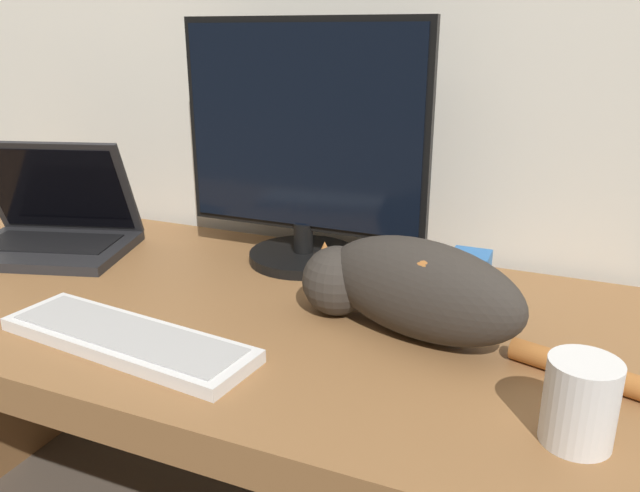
% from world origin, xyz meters
% --- Properties ---
extents(desk, '(1.56, 0.70, 0.70)m').
position_xyz_m(desk, '(0.00, 0.35, 0.56)').
color(desk, olive).
rests_on(desk, ground_plane).
extents(monitor, '(0.51, 0.22, 0.48)m').
position_xyz_m(monitor, '(0.12, 0.59, 0.93)').
color(monitor, black).
rests_on(monitor, desk).
extents(laptop, '(0.39, 0.33, 0.24)m').
position_xyz_m(laptop, '(-0.41, 0.43, 0.75)').
color(laptop, '#232326').
rests_on(laptop, desk).
extents(external_keyboard, '(0.43, 0.16, 0.02)m').
position_xyz_m(external_keyboard, '(0.03, 0.14, 0.71)').
color(external_keyboard, white).
rests_on(external_keyboard, desk).
extents(cat, '(0.54, 0.22, 0.15)m').
position_xyz_m(cat, '(0.40, 0.35, 0.78)').
color(cat, '#332D28').
rests_on(cat, desk).
extents(coffee_mug, '(0.08, 0.08, 0.10)m').
position_xyz_m(coffee_mug, '(0.66, 0.16, 0.75)').
color(coffee_mug, white).
rests_on(coffee_mug, desk).
extents(small_toy, '(0.07, 0.07, 0.07)m').
position_xyz_m(small_toy, '(0.46, 0.57, 0.74)').
color(small_toy, '#2D6BB7').
rests_on(small_toy, desk).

